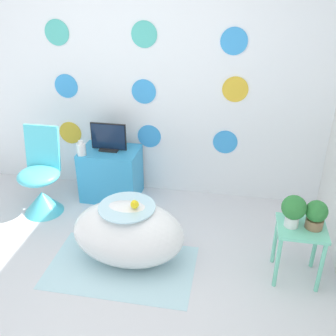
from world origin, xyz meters
name	(u,v)px	position (x,y,z in m)	size (l,w,h in m)	color
ground_plane	(83,330)	(0.00, 0.00, 0.00)	(12.00, 12.00, 0.00)	silver
wall_back_dotted	(146,71)	(0.00, 2.00, 1.30)	(4.61, 0.05, 2.60)	white
rug	(122,267)	(0.08, 0.66, 0.00)	(1.20, 0.73, 0.01)	silver
bathtub	(128,233)	(0.13, 0.75, 0.28)	(0.92, 0.55, 0.56)	white
rubber_duck	(135,204)	(0.20, 0.71, 0.59)	(0.07, 0.07, 0.08)	yellow
chair	(41,187)	(-0.92, 1.33, 0.27)	(0.41, 0.41, 0.86)	#4CC6DB
tv_cabinet	(111,173)	(-0.34, 1.74, 0.27)	(0.59, 0.42, 0.54)	#389ED6
tv	(109,138)	(-0.34, 1.74, 0.67)	(0.37, 0.12, 0.29)	black
vase	(81,149)	(-0.57, 1.58, 0.61)	(0.09, 0.09, 0.15)	white
side_table	(300,238)	(1.46, 0.82, 0.37)	(0.36, 0.33, 0.48)	#72D8B7
potted_plant_left	(294,209)	(1.38, 0.81, 0.62)	(0.18, 0.18, 0.26)	white
potted_plant_right	(316,214)	(1.55, 0.82, 0.60)	(0.16, 0.16, 0.23)	#8C6B4C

